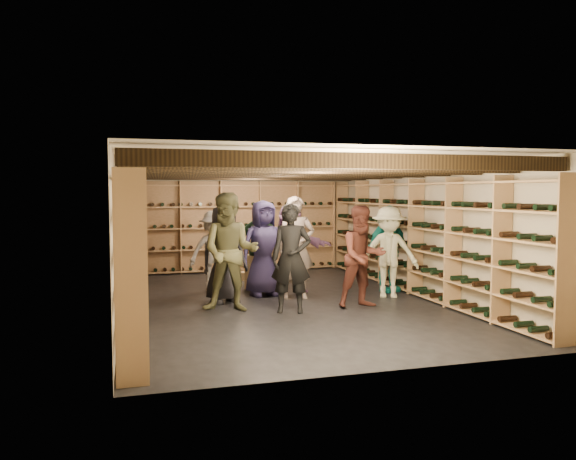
% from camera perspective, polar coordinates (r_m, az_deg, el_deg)
% --- Properties ---
extents(ground, '(8.00, 8.00, 0.00)m').
position_cam_1_polar(ground, '(9.90, -0.53, -7.22)').
color(ground, black).
rests_on(ground, ground).
extents(walls, '(5.52, 8.02, 2.40)m').
position_cam_1_polar(walls, '(9.73, -0.53, -0.27)').
color(walls, tan).
rests_on(walls, ground).
extents(ceiling, '(5.50, 8.00, 0.01)m').
position_cam_1_polar(ceiling, '(9.72, -0.54, 6.80)').
color(ceiling, beige).
rests_on(ceiling, walls).
extents(ceiling_joists, '(5.40, 7.12, 0.18)m').
position_cam_1_polar(ceiling_joists, '(9.71, -0.54, 5.98)').
color(ceiling_joists, black).
rests_on(ceiling_joists, ground).
extents(wine_rack_left, '(0.32, 7.50, 2.15)m').
position_cam_1_polar(wine_rack_left, '(9.39, -15.82, -1.34)').
color(wine_rack_left, '#A27B4E').
rests_on(wine_rack_left, ground).
extents(wine_rack_right, '(0.32, 7.50, 2.15)m').
position_cam_1_polar(wine_rack_right, '(10.72, 12.83, -0.65)').
color(wine_rack_right, '#A27B4E').
rests_on(wine_rack_right, ground).
extents(wine_rack_back, '(4.70, 0.30, 2.15)m').
position_cam_1_polar(wine_rack_back, '(13.46, -4.89, 0.37)').
color(wine_rack_back, '#A27B4E').
rests_on(wine_rack_back, ground).
extents(crate_stack_left, '(0.59, 0.51, 0.68)m').
position_cam_1_polar(crate_stack_left, '(11.05, -2.93, -4.25)').
color(crate_stack_left, tan).
rests_on(crate_stack_left, ground).
extents(crate_stack_right, '(0.57, 0.45, 0.34)m').
position_cam_1_polar(crate_stack_right, '(11.92, -1.12, -4.47)').
color(crate_stack_right, tan).
rests_on(crate_stack_right, ground).
extents(crate_loose, '(0.56, 0.43, 0.17)m').
position_cam_1_polar(crate_loose, '(12.23, -3.69, -4.66)').
color(crate_loose, tan).
rests_on(crate_loose, ground).
extents(person_0, '(0.93, 0.73, 1.68)m').
position_cam_1_polar(person_0, '(9.74, -6.52, -2.42)').
color(person_0, black).
rests_on(person_0, ground).
extents(person_1, '(0.73, 0.60, 1.73)m').
position_cam_1_polar(person_1, '(8.86, 0.32, -2.88)').
color(person_1, black).
rests_on(person_1, ground).
extents(person_2, '(1.11, 0.98, 1.90)m').
position_cam_1_polar(person_2, '(8.99, -5.88, -2.24)').
color(person_2, brown).
rests_on(person_2, ground).
extents(person_3, '(1.21, 0.96, 1.64)m').
position_cam_1_polar(person_3, '(10.30, 10.22, -2.22)').
color(person_3, beige).
rests_on(person_3, ground).
extents(person_4, '(1.04, 0.64, 1.65)m').
position_cam_1_polar(person_4, '(10.87, 10.13, -1.87)').
color(person_4, '#127C73').
rests_on(person_4, ground).
extents(person_6, '(0.93, 0.68, 1.76)m').
position_cam_1_polar(person_6, '(10.29, -2.52, -1.84)').
color(person_6, '#2A244C').
rests_on(person_6, ground).
extents(person_7, '(0.75, 0.57, 1.83)m').
position_cam_1_polar(person_7, '(10.03, 0.81, -1.78)').
color(person_7, slate).
rests_on(person_7, ground).
extents(person_8, '(0.85, 0.68, 1.69)m').
position_cam_1_polar(person_8, '(9.33, 7.59, -2.69)').
color(person_8, '#4C221A').
rests_on(person_8, ground).
extents(person_9, '(1.11, 0.79, 1.55)m').
position_cam_1_polar(person_9, '(10.83, -7.56, -2.14)').
color(person_9, '#A9A49B').
rests_on(person_9, ground).
extents(person_10, '(1.00, 0.42, 1.70)m').
position_cam_1_polar(person_10, '(10.84, -2.94, -1.70)').
color(person_10, '#284A2F').
rests_on(person_10, ground).
extents(person_11, '(1.61, 0.69, 1.68)m').
position_cam_1_polar(person_11, '(10.58, 0.26, -1.88)').
color(person_11, '#80527E').
rests_on(person_11, ground).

